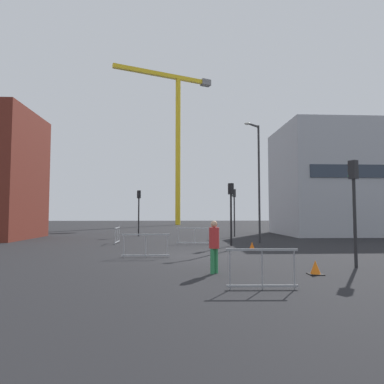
% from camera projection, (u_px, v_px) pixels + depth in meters
% --- Properties ---
extents(ground, '(160.00, 160.00, 0.00)m').
position_uv_depth(ground, '(196.00, 256.00, 16.20)').
color(ground, black).
extents(office_block, '(12.27, 9.00, 10.28)m').
position_uv_depth(office_block, '(344.00, 181.00, 32.74)').
color(office_block, '#A8AAB2').
rests_on(office_block, ground).
extents(construction_crane, '(17.46, 7.96, 27.40)m').
position_uv_depth(construction_crane, '(176.00, 126.00, 61.41)').
color(construction_crane, yellow).
rests_on(construction_crane, ground).
extents(streetlamp_tall, '(1.24, 1.10, 8.14)m').
position_uv_depth(streetlamp_tall, '(258.00, 174.00, 23.34)').
color(streetlamp_tall, '#2D2D30').
rests_on(streetlamp_tall, ground).
extents(traffic_light_island, '(0.34, 0.39, 4.01)m').
position_uv_depth(traffic_light_island, '(354.00, 195.00, 12.78)').
color(traffic_light_island, '#232326').
rests_on(traffic_light_island, ground).
extents(traffic_light_far, '(0.35, 0.39, 4.07)m').
position_uv_depth(traffic_light_far, '(139.00, 205.00, 30.35)').
color(traffic_light_far, black).
rests_on(traffic_light_far, ground).
extents(traffic_light_verge, '(0.38, 0.27, 4.14)m').
position_uv_depth(traffic_light_verge, '(234.00, 205.00, 29.72)').
color(traffic_light_verge, '#2D2D30').
rests_on(traffic_light_verge, ground).
extents(traffic_light_crosswalk, '(0.37, 0.37, 3.91)m').
position_uv_depth(traffic_light_crosswalk, '(231.00, 204.00, 21.30)').
color(traffic_light_crosswalk, black).
rests_on(traffic_light_crosswalk, ground).
extents(pedestrian_walking, '(0.34, 0.34, 1.76)m').
position_uv_depth(pedestrian_walking, '(214.00, 243.00, 11.44)').
color(pedestrian_walking, '#2D844C').
rests_on(pedestrian_walking, ground).
extents(safety_barrier_left_run, '(0.08, 1.85, 1.08)m').
position_uv_depth(safety_barrier_left_run, '(117.00, 235.00, 22.91)').
color(safety_barrier_left_run, '#B2B5BA').
rests_on(safety_barrier_left_run, ground).
extents(safety_barrier_right_run, '(2.42, 0.37, 1.08)m').
position_uv_depth(safety_barrier_right_run, '(195.00, 236.00, 22.33)').
color(safety_barrier_right_run, '#B2B5BA').
rests_on(safety_barrier_right_run, ground).
extents(safety_barrier_mid_span, '(2.21, 0.06, 1.08)m').
position_uv_depth(safety_barrier_mid_span, '(146.00, 245.00, 15.55)').
color(safety_barrier_mid_span, '#9EA0A5').
rests_on(safety_barrier_mid_span, ground).
extents(safety_barrier_rear, '(1.90, 0.13, 1.08)m').
position_uv_depth(safety_barrier_rear, '(262.00, 268.00, 8.97)').
color(safety_barrier_rear, gray).
rests_on(safety_barrier_rear, ground).
extents(traffic_cone_by_barrier, '(0.46, 0.46, 0.47)m').
position_uv_depth(traffic_cone_by_barrier, '(315.00, 268.00, 11.18)').
color(traffic_cone_by_barrier, black).
rests_on(traffic_cone_by_barrier, ground).
extents(traffic_cone_striped, '(0.46, 0.46, 0.47)m').
position_uv_depth(traffic_cone_striped, '(252.00, 246.00, 18.55)').
color(traffic_cone_striped, black).
rests_on(traffic_cone_striped, ground).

